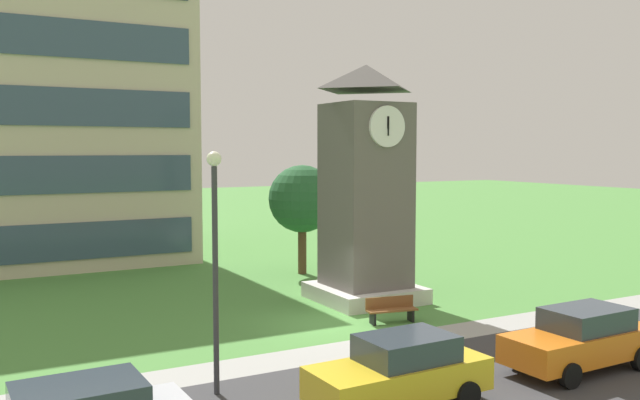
{
  "coord_description": "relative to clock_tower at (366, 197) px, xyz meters",
  "views": [
    {
      "loc": [
        -11.27,
        -20.06,
        6.02
      ],
      "look_at": [
        1.5,
        3.47,
        3.99
      ],
      "focal_mm": 38.05,
      "sensor_mm": 36.0,
      "label": 1
    }
  ],
  "objects": [
    {
      "name": "ground_plane",
      "position": [
        -3.01,
        -2.46,
        -4.11
      ],
      "size": [
        160.0,
        160.0,
        0.0
      ],
      "primitive_type": "plane",
      "color": "#4C893D"
    },
    {
      "name": "parked_car_yellow",
      "position": [
        -5.3,
        -9.9,
        -3.25
      ],
      "size": [
        4.34,
        2.01,
        1.69
      ],
      "color": "gold",
      "rests_on": "ground"
    },
    {
      "name": "park_bench",
      "position": [
        -1.07,
        -3.37,
        -3.65
      ],
      "size": [
        1.86,
        0.8,
        0.88
      ],
      "color": "brown",
      "rests_on": "ground"
    },
    {
      "name": "parked_car_orange",
      "position": [
        0.63,
        -10.01,
        -3.25
      ],
      "size": [
        4.6,
        2.02,
        1.69
      ],
      "color": "orange",
      "rests_on": "ground"
    },
    {
      "name": "street_asphalt",
      "position": [
        -3.01,
        -9.79,
        -4.11
      ],
      "size": [
        120.0,
        7.2,
        0.01
      ],
      "primitive_type": "cube",
      "color": "#38383A",
      "rests_on": "ground"
    },
    {
      "name": "clock_tower",
      "position": [
        0.0,
        0.0,
        0.0
      ],
      "size": [
        3.79,
        3.79,
        9.28
      ],
      "color": "#605B56",
      "rests_on": "ground"
    },
    {
      "name": "street_lamp",
      "position": [
        -8.76,
        -7.02,
        -0.42
      ],
      "size": [
        0.36,
        0.36,
        5.96
      ],
      "color": "#333338",
      "rests_on": "ground"
    },
    {
      "name": "tree_near_tower",
      "position": [
        0.41,
        6.34,
        -0.51
      ],
      "size": [
        3.24,
        3.24,
        5.25
      ],
      "color": "#513823",
      "rests_on": "ground"
    },
    {
      "name": "office_building",
      "position": [
        -10.72,
        17.26,
        3.89
      ],
      "size": [
        15.71,
        11.82,
        16.0
      ],
      "color": "beige",
      "rests_on": "ground"
    },
    {
      "name": "kerb_strip",
      "position": [
        -3.01,
        -5.39,
        -4.11
      ],
      "size": [
        120.0,
        1.6,
        0.01
      ],
      "primitive_type": "cube",
      "color": "#9E9E99",
      "rests_on": "ground"
    }
  ]
}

